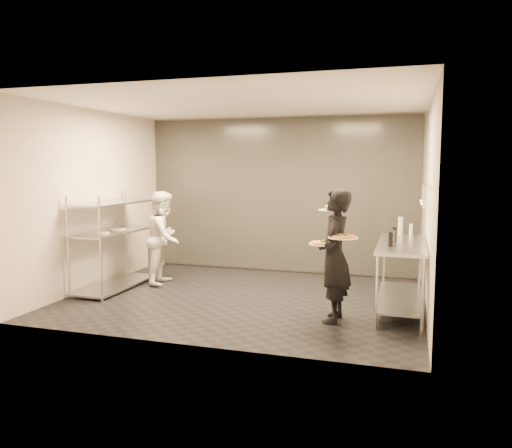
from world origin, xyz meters
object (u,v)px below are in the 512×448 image
(chef, at_px, (164,238))
(bottle_green, at_px, (400,226))
(pos_monitor, at_px, (392,238))
(pass_rack, at_px, (114,240))
(salad_plate, at_px, (330,209))
(pizza_plate_near, at_px, (322,243))
(pizza_plate_far, at_px, (343,237))
(waiter, at_px, (335,256))
(bottle_clear, at_px, (411,230))
(bottle_dark, at_px, (394,234))
(prep_counter, at_px, (401,265))

(chef, height_order, bottle_green, chef)
(pos_monitor, xyz_separation_m, bottle_green, (0.09, 1.07, 0.04))
(pass_rack, distance_m, salad_plate, 3.51)
(pizza_plate_near, xyz_separation_m, pizza_plate_far, (0.26, -0.02, 0.09))
(waiter, distance_m, bottle_clear, 1.67)
(pizza_plate_near, distance_m, bottle_dark, 1.22)
(pass_rack, bearing_deg, pizza_plate_far, -13.72)
(chef, relative_size, pizza_plate_near, 4.91)
(bottle_green, relative_size, bottle_clear, 1.52)
(bottle_dark, bearing_deg, pizza_plate_far, -121.15)
(pass_rack, bearing_deg, bottle_green, 10.58)
(waiter, distance_m, bottle_green, 1.68)
(pizza_plate_near, distance_m, pizza_plate_far, 0.27)
(chef, bearing_deg, pos_monitor, -109.64)
(prep_counter, distance_m, bottle_dark, 0.41)
(prep_counter, relative_size, pizza_plate_far, 5.11)
(salad_plate, bearing_deg, bottle_clear, 47.53)
(prep_counter, distance_m, bottle_green, 0.91)
(chef, distance_m, pizza_plate_far, 3.40)
(pos_monitor, xyz_separation_m, bottle_dark, (0.02, 0.30, 0.01))
(prep_counter, xyz_separation_m, pizza_plate_near, (-0.91, -0.87, 0.38))
(pizza_plate_near, xyz_separation_m, pos_monitor, (0.79, 0.60, 0.01))
(pizza_plate_near, height_order, bottle_dark, bottle_dark)
(waiter, bearing_deg, bottle_green, 153.30)
(pass_rack, xyz_separation_m, pizza_plate_far, (3.67, -0.90, 0.32))
(pizza_plate_far, bearing_deg, bottle_dark, 58.85)
(pos_monitor, distance_m, bottle_clear, 1.01)
(pass_rack, relative_size, bottle_clear, 9.35)
(pos_monitor, distance_m, bottle_green, 1.08)
(pizza_plate_far, bearing_deg, prep_counter, 53.90)
(bottle_clear, xyz_separation_m, bottle_dark, (-0.21, -0.68, 0.01))
(chef, bearing_deg, prep_counter, -105.18)
(pizza_plate_far, bearing_deg, pizza_plate_near, 174.46)
(prep_counter, xyz_separation_m, chef, (-3.73, 0.52, 0.13))
(prep_counter, xyz_separation_m, waiter, (-0.78, -0.69, 0.20))
(pos_monitor, bearing_deg, pizza_plate_far, -125.60)
(bottle_green, height_order, bottle_dark, bottle_green)
(pizza_plate_near, distance_m, salad_plate, 0.61)
(pass_rack, distance_m, waiter, 3.62)
(prep_counter, distance_m, salad_plate, 1.23)
(pass_rack, height_order, bottle_clear, pass_rack)
(prep_counter, height_order, bottle_dark, bottle_dark)
(salad_plate, xyz_separation_m, bottle_dark, (0.80, 0.42, -0.36))
(chef, relative_size, pos_monitor, 5.93)
(pizza_plate_far, relative_size, salad_plate, 1.15)
(pizza_plate_near, height_order, pos_monitor, pos_monitor)
(pizza_plate_near, relative_size, pos_monitor, 1.21)
(chef, height_order, salad_plate, chef)
(prep_counter, height_order, salad_plate, salad_plate)
(chef, xyz_separation_m, bottle_green, (3.70, 0.28, 0.29))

